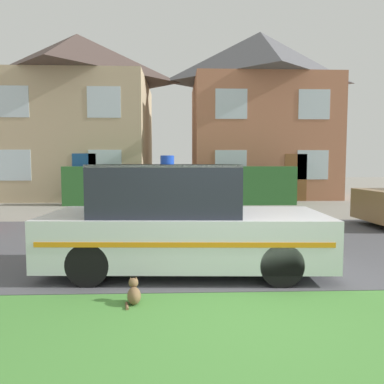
# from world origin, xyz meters

# --- Properties ---
(ground_plane) EXTENTS (80.00, 80.00, 0.00)m
(ground_plane) POSITION_xyz_m (0.00, 0.00, 0.00)
(ground_plane) COLOR gray
(road_strip) EXTENTS (28.00, 6.12, 0.01)m
(road_strip) POSITION_xyz_m (0.00, 3.78, 0.01)
(road_strip) COLOR #4C4C51
(road_strip) RESTS_ON ground
(lawn_verge) EXTENTS (28.00, 2.19, 0.01)m
(lawn_verge) POSITION_xyz_m (0.00, -0.37, 0.00)
(lawn_verge) COLOR #478438
(lawn_verge) RESTS_ON ground
(garden_hedge) EXTENTS (9.36, 0.76, 1.56)m
(garden_hedge) POSITION_xyz_m (-0.66, 11.14, 0.78)
(garden_hedge) COLOR #2D662D
(garden_hedge) RESTS_ON ground
(police_car) EXTENTS (4.33, 1.95, 1.80)m
(police_car) POSITION_xyz_m (-0.75, 1.77, 0.78)
(police_car) COLOR black
(police_car) RESTS_ON road_strip
(cat) EXTENTS (0.21, 0.36, 0.31)m
(cat) POSITION_xyz_m (-1.32, 0.39, 0.12)
(cat) COLOR brown
(cat) RESTS_ON ground
(house_left) EXTENTS (7.26, 6.80, 8.09)m
(house_left) POSITION_xyz_m (-5.76, 15.24, 4.13)
(house_left) COLOR tan
(house_left) RESTS_ON ground
(house_right) EXTENTS (7.00, 5.81, 8.29)m
(house_right) POSITION_xyz_m (3.41, 15.19, 4.23)
(house_right) COLOR #A86B4C
(house_right) RESTS_ON ground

